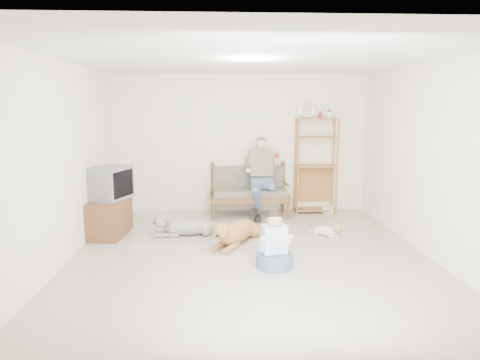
{
  "coord_description": "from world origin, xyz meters",
  "views": [
    {
      "loc": [
        -0.42,
        -5.69,
        2.1
      ],
      "look_at": [
        -0.09,
        1.0,
        0.93
      ],
      "focal_mm": 32.0,
      "sensor_mm": 36.0,
      "label": 1
    }
  ],
  "objects": [
    {
      "name": "wall_back",
      "position": [
        0.0,
        2.75,
        1.35
      ],
      "size": [
        5.0,
        0.0,
        5.0
      ],
      "primitive_type": "plane",
      "rotation": [
        1.57,
        0.0,
        0.0
      ],
      "color": "white",
      "rests_on": "ground"
    },
    {
      "name": "etagere",
      "position": [
        1.48,
        2.55,
        0.96
      ],
      "size": [
        0.83,
        0.36,
        2.17
      ],
      "color": "#9E6831",
      "rests_on": "ground"
    },
    {
      "name": "child",
      "position": [
        0.29,
        -0.35,
        0.27
      ],
      "size": [
        0.48,
        0.48,
        0.76
      ],
      "rotation": [
        0.0,
        0.0,
        0.2
      ],
      "color": "slate",
      "rests_on": "ground"
    },
    {
      "name": "wall_outlet",
      "position": [
        -1.25,
        2.73,
        0.3
      ],
      "size": [
        0.12,
        0.02,
        0.08
      ],
      "primitive_type": "cube",
      "color": "white",
      "rests_on": "ground"
    },
    {
      "name": "ceiling",
      "position": [
        0.0,
        0.0,
        2.7
      ],
      "size": [
        5.5,
        5.5,
        0.0
      ],
      "primitive_type": "plane",
      "rotation": [
        3.14,
        0.0,
        0.0
      ],
      "color": "white",
      "rests_on": "ground"
    },
    {
      "name": "shaggy_dog",
      "position": [
        -1.02,
        1.1,
        0.15
      ],
      "size": [
        1.24,
        0.39,
        0.37
      ],
      "rotation": [
        0.0,
        0.0,
        -1.46
      ],
      "color": "silver",
      "rests_on": "ground"
    },
    {
      "name": "loveseat",
      "position": [
        0.15,
        2.41,
        0.49
      ],
      "size": [
        1.52,
        0.74,
        0.95
      ],
      "rotation": [
        0.0,
        0.0,
        0.03
      ],
      "color": "brown",
      "rests_on": "ground"
    },
    {
      "name": "terrier",
      "position": [
        1.35,
        0.93,
        0.09
      ],
      "size": [
        0.5,
        0.42,
        0.22
      ],
      "rotation": [
        0.0,
        0.0,
        0.88
      ],
      "color": "silver",
      "rests_on": "ground"
    },
    {
      "name": "book_stack",
      "position": [
        1.74,
        2.48,
        0.07
      ],
      "size": [
        0.25,
        0.22,
        0.14
      ],
      "primitive_type": "cube",
      "rotation": [
        0.0,
        0.0,
        -0.36
      ],
      "color": "white",
      "rests_on": "ground"
    },
    {
      "name": "wall_front",
      "position": [
        0.0,
        -2.75,
        1.35
      ],
      "size": [
        5.0,
        0.0,
        5.0
      ],
      "primitive_type": "plane",
      "rotation": [
        -1.57,
        0.0,
        0.0
      ],
      "color": "white",
      "rests_on": "ground"
    },
    {
      "name": "man",
      "position": [
        0.35,
        2.2,
        0.69
      ],
      "size": [
        0.57,
        0.82,
        1.33
      ],
      "color": "slate",
      "rests_on": "loveseat"
    },
    {
      "name": "golden_retriever",
      "position": [
        -0.19,
        0.64,
        0.18
      ],
      "size": [
        0.8,
        1.32,
        0.44
      ],
      "rotation": [
        0.0,
        0.0,
        -0.5
      ],
      "color": "#AA733B",
      "rests_on": "ground"
    },
    {
      "name": "wall_left",
      "position": [
        -2.5,
        0.0,
        1.35
      ],
      "size": [
        0.0,
        5.5,
        5.5
      ],
      "primitive_type": "plane",
      "rotation": [
        1.57,
        0.0,
        1.57
      ],
      "color": "white",
      "rests_on": "ground"
    },
    {
      "name": "wall_right",
      "position": [
        2.5,
        0.0,
        1.35
      ],
      "size": [
        0.0,
        5.5,
        5.5
      ],
      "primitive_type": "plane",
      "rotation": [
        1.57,
        0.0,
        -1.57
      ],
      "color": "white",
      "rests_on": "ground"
    },
    {
      "name": "floor",
      "position": [
        0.0,
        0.0,
        0.0
      ],
      "size": [
        5.5,
        5.5,
        0.0
      ],
      "primitive_type": "plane",
      "color": "#BCB3A5",
      "rests_on": "ground"
    },
    {
      "name": "crt_tv",
      "position": [
        -2.19,
        1.21,
        0.86
      ],
      "size": [
        0.7,
        0.77,
        0.53
      ],
      "rotation": [
        0.0,
        0.0,
        -0.36
      ],
      "color": "slate",
      "rests_on": "tv_stand"
    },
    {
      "name": "tv_stand",
      "position": [
        -2.23,
        1.17,
        0.3
      ],
      "size": [
        0.58,
        0.94,
        0.6
      ],
      "rotation": [
        0.0,
        0.0,
        -0.09
      ],
      "color": "brown",
      "rests_on": "ground"
    }
  ]
}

